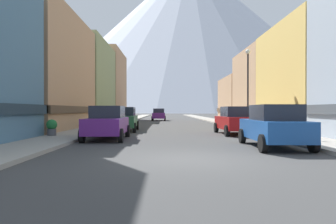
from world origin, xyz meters
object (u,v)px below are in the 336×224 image
parking_meter_near (300,121)px  streetlamp_right (248,77)px  potted_plant_0 (52,127)px  pedestrian_1 (110,116)px  pedestrian_2 (104,117)px  car_left_1 (124,119)px  car_driving_0 (159,114)px  car_right_1 (236,120)px  car_left_0 (107,122)px  car_right_0 (274,126)px  pedestrian_0 (239,116)px  potted_plant_1 (246,120)px

parking_meter_near → streetlamp_right: size_ratio=0.23×
potted_plant_0 → pedestrian_1: bearing=87.0°
pedestrian_2 → car_left_1: bearing=-64.7°
car_driving_0 → parking_meter_near: (7.35, -31.22, 0.11)m
car_right_1 → car_driving_0: size_ratio=1.01×
car_left_0 → pedestrian_1: 15.09m
streetlamp_right → car_right_0: bearing=-99.1°
car_driving_0 → streetlamp_right: (6.95, -23.44, 3.09)m
pedestrian_0 → car_right_0: bearing=-98.7°
car_driving_0 → potted_plant_1: bearing=-62.7°
potted_plant_1 → pedestrian_2: (-13.25, -1.06, 0.26)m
pedestrian_2 → car_right_0: bearing=-56.9°
car_right_1 → parking_meter_near: car_right_1 is taller
car_left_0 → car_left_1: size_ratio=1.00×
pedestrian_1 → streetlamp_right: 14.91m
pedestrian_0 → pedestrian_1: size_ratio=1.02×
car_right_0 → pedestrian_1: pedestrian_1 is taller
car_right_0 → potted_plant_0: car_right_0 is taller
car_left_0 → car_right_0: size_ratio=1.00×
car_right_1 → potted_plant_1: bearing=71.5°
car_left_0 → car_right_0: 8.44m
car_right_0 → pedestrian_0: 16.25m
pedestrian_0 → potted_plant_1: bearing=27.6°
car_left_0 → pedestrian_2: (-2.45, 11.72, 0.01)m
potted_plant_1 → streetlamp_right: size_ratio=0.15×
parking_meter_near → potted_plant_1: (1.25, 14.54, -0.37)m
potted_plant_1 → streetlamp_right: streetlamp_right is taller
car_driving_0 → potted_plant_0: size_ratio=4.93×
car_right_1 → pedestrian_0: pedestrian_0 is taller
car_driving_0 → pedestrian_0: size_ratio=2.54×
potted_plant_1 → car_left_1: bearing=-150.0°
car_left_0 → car_driving_0: 29.55m
car_right_0 → potted_plant_1: bearing=79.0°
potted_plant_0 → car_driving_0: bearing=79.4°
car_right_0 → car_driving_0: same height
car_right_1 → potted_plant_1: (3.20, 9.54, -0.25)m
pedestrian_2 → parking_meter_near: bearing=-48.3°
potted_plant_0 → pedestrian_1: (0.75, 14.20, 0.31)m
car_driving_0 → parking_meter_near: car_driving_0 is taller
car_right_1 → pedestrian_1: (-10.05, 11.64, 0.04)m
car_right_1 → car_driving_0: bearing=101.6°
car_left_1 → car_driving_0: 23.04m
car_left_0 → car_right_0: same height
car_right_0 → parking_meter_near: size_ratio=3.34×
car_driving_0 → streetlamp_right: streetlamp_right is taller
car_right_0 → car_left_1: bearing=126.7°
car_left_0 → potted_plant_0: bearing=167.9°
car_left_1 → car_driving_0: same height
car_driving_0 → pedestrian_0: bearing=-65.3°
car_right_0 → pedestrian_0: (2.45, 16.06, 0.05)m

